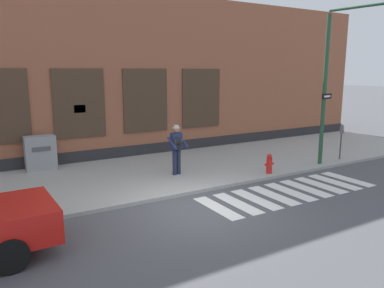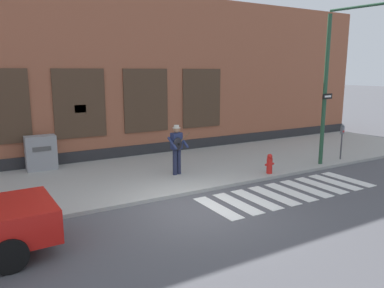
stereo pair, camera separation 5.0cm
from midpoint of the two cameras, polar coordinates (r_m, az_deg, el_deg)
ground_plane at (r=10.19m, az=0.60°, el=-9.85°), size 160.00×160.00×0.00m
sidewalk at (r=13.37m, az=-7.79°, el=-4.58°), size 28.00×5.38×0.11m
building_backdrop at (r=17.30m, az=-14.23°, el=9.93°), size 28.00×4.06×6.79m
crosswalk at (r=11.90m, az=14.57°, el=-7.06°), size 5.78×1.90×0.01m
busker at (r=12.79m, az=-2.46°, el=-0.40°), size 0.74×0.58×1.72m
traffic_light at (r=14.46m, az=22.89°, el=11.69°), size 0.79×2.62×5.74m
parking_meter at (r=16.20m, az=21.71°, el=1.11°), size 0.13×0.11×1.44m
utility_box at (r=14.56m, az=-22.18°, el=-1.26°), size 1.05×0.57×1.25m
fire_hydrant at (r=13.35m, az=11.58°, el=-2.96°), size 0.38×0.20×0.70m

